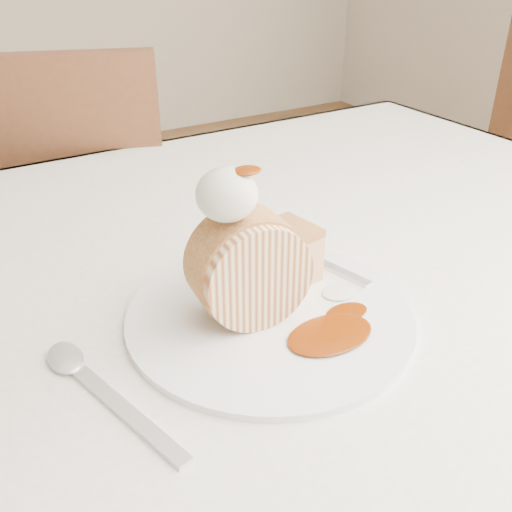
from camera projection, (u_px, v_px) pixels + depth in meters
table at (209, 325)px, 0.71m from camera, size 1.40×0.90×0.75m
chair_far at (66, 236)px, 1.22m from camera, size 0.55×0.55×0.91m
plate at (270, 314)px, 0.57m from camera, size 0.32×0.32×0.01m
roulade_slice at (249, 269)px, 0.54m from camera, size 0.11×0.07×0.11m
cake_chunk at (284, 258)px, 0.61m from camera, size 0.07×0.07×0.05m
whipped_cream at (227, 195)px, 0.50m from camera, size 0.06×0.06×0.05m
caramel_drizzle at (247, 164)px, 0.49m from camera, size 0.03×0.02×0.01m
caramel_pool at (330, 334)px, 0.53m from camera, size 0.10×0.07×0.00m
fork at (325, 264)px, 0.65m from camera, size 0.06×0.17×0.00m
spoon at (128, 413)px, 0.46m from camera, size 0.07×0.18×0.00m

